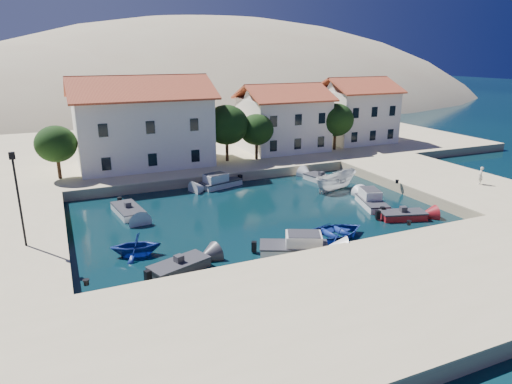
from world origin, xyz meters
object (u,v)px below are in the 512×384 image
building_left (142,120)px  cabin_cruiser_east (372,201)px  building_right (356,109)px  boat_east (335,190)px  cabin_cruiser_south (294,247)px  pedestrian (481,176)px  building_mid (283,117)px  rowboat_south (334,237)px  lamppost (17,191)px

building_left → cabin_cruiser_east: building_left is taller
building_right → boat_east: 22.56m
cabin_cruiser_east → cabin_cruiser_south: bearing=135.7°
pedestrian → cabin_cruiser_south: bearing=-30.0°
cabin_cruiser_south → building_left: bearing=126.2°
building_mid → building_right: bearing=4.8°
cabin_cruiser_south → rowboat_south: (4.02, 1.22, -0.48)m
cabin_cruiser_south → cabin_cruiser_east: 12.48m
building_left → building_right: (30.00, 2.00, -0.46)m
building_right → cabin_cruiser_east: 26.79m
boat_east → pedestrian: 13.72m
lamppost → boat_east: size_ratio=1.19×
lamppost → pedestrian: bearing=-2.1°
lamppost → building_left: bearing=60.1°
building_mid → boat_east: bearing=-97.6°
building_right → building_left: bearing=-176.2°
building_left → rowboat_south: 27.21m
building_left → rowboat_south: (9.04, -24.97, -5.94)m
building_left → boat_east: 22.46m
building_left → building_right: bearing=3.8°
lamppost → boat_east: (27.39, 5.28, -4.75)m
lamppost → boat_east: 28.29m
cabin_cruiser_east → building_mid: bearing=12.2°
cabin_cruiser_south → rowboat_south: 4.23m
building_right → rowboat_south: building_right is taller
building_mid → lamppost: size_ratio=1.69×
building_mid → pedestrian: building_mid is taller
building_mid → cabin_cruiser_east: size_ratio=2.27×
building_left → pedestrian: (27.69, -21.47, -4.08)m
building_right → rowboat_south: 34.59m
rowboat_south → building_left: bearing=14.6°
building_left → rowboat_south: bearing=-70.1°
cabin_cruiser_south → boat_east: bearing=71.9°
cabin_cruiser_south → rowboat_south: cabin_cruiser_south is taller
rowboat_south → cabin_cruiser_east: bearing=-61.6°
boat_east → building_left: bearing=33.9°
building_left → boat_east: bearing=-42.8°
lamppost → building_right: bearing=27.9°
cabin_cruiser_east → pedestrian: pedestrian is taller
rowboat_south → cabin_cruiser_east: 8.41m
cabin_cruiser_south → pedestrian: size_ratio=2.94×
building_right → boat_east: (-14.11, -16.72, -5.47)m
pedestrian → building_mid: bearing=-108.4°
rowboat_south → lamppost: bearing=71.1°
building_right → cabin_cruiser_south: bearing=-131.5°
lamppost → pedestrian: lamppost is taller
cabin_cruiser_south → pedestrian: bearing=37.1°
building_mid → rowboat_south: 27.96m
building_mid → lamppost: (-29.50, -21.00, -0.47)m
building_mid → cabin_cruiser_east: bearing=-95.3°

